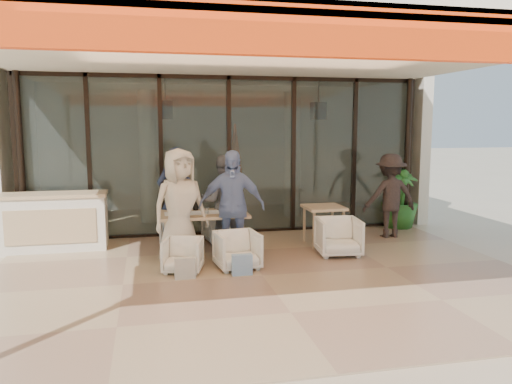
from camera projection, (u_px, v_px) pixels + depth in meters
ground at (262, 277)px, 7.38m from camera, size 70.00×70.00×0.00m
terrace_floor at (262, 277)px, 7.38m from camera, size 8.00×6.00×0.01m
terrace_structure at (267, 49)px, 6.68m from camera, size 8.00×6.00×3.40m
glass_storefront at (229, 156)px, 10.07m from camera, size 8.08×0.10×3.20m
interior_block at (214, 125)px, 12.22m from camera, size 9.05×3.62×3.52m
host_counter at (54, 222)px, 8.84m from camera, size 1.85×0.65×1.04m
dining_table at (203, 216)px, 8.53m from camera, size 1.50×0.90×0.93m
chair_far_left at (176, 228)px, 9.41m from camera, size 0.62×0.59×0.61m
chair_far_right at (220, 226)px, 9.59m from camera, size 0.67×0.64×0.60m
chair_near_left at (183, 254)px, 7.57m from camera, size 0.68×0.66×0.59m
chair_near_right at (237, 249)px, 7.75m from camera, size 0.71×0.68×0.66m
diner_navy at (177, 199)px, 8.84m from camera, size 0.73×0.53×1.85m
diner_grey at (223, 202)px, 9.03m from camera, size 0.94×0.79×1.70m
diner_cream at (180, 207)px, 7.97m from camera, size 1.07×0.89×1.87m
diner_periwinkle at (232, 206)px, 8.15m from camera, size 1.14×0.65×1.84m
tote_bag_cream at (185, 269)px, 7.20m from camera, size 0.30×0.10×0.34m
tote_bag_blue at (242, 266)px, 7.38m from camera, size 0.30×0.10×0.34m
side_table at (324, 212)px, 9.21m from camera, size 0.70×0.70×0.74m
side_chair at (338, 235)px, 8.53m from camera, size 0.78×0.74×0.73m
standing_woman at (390, 196)px, 9.83m from camera, size 1.09×0.64×1.68m
potted_palm at (400, 197)px, 10.74m from camera, size 0.98×0.98×1.38m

